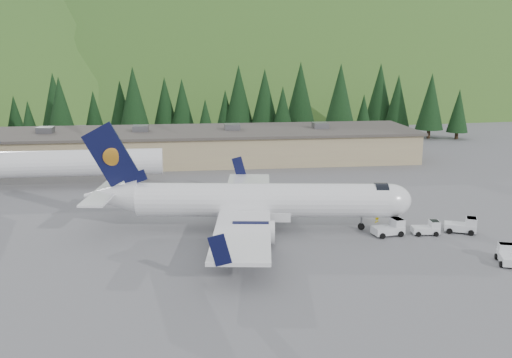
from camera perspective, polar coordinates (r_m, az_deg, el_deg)
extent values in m
plane|color=#5E5E63|center=(59.54, 0.72, -5.04)|extent=(600.00, 600.00, 0.00)
cylinder|color=white|center=(58.64, 0.73, -2.12)|extent=(26.13, 7.08, 3.48)
ellipsoid|color=white|center=(60.01, 13.20, -2.12)|extent=(4.96, 4.08, 3.48)
cylinder|color=black|center=(59.72, 12.35, -1.74)|extent=(1.68, 3.02, 2.87)
cone|color=white|center=(60.67, -14.30, -1.65)|extent=(5.98, 4.22, 3.48)
cube|color=white|center=(59.05, -0.17, -3.49)|extent=(7.74, 3.97, 0.92)
cube|color=white|center=(58.92, -1.08, -2.98)|extent=(9.45, 31.85, 0.32)
cube|color=black|center=(73.96, -1.73, 1.27)|extent=(1.87, 0.40, 2.66)
cube|color=black|center=(43.69, -3.64, -7.12)|extent=(1.87, 0.40, 2.66)
cylinder|color=black|center=(64.27, -0.08, -2.35)|extent=(4.14, 2.65, 2.13)
cylinder|color=white|center=(64.27, 1.49, -2.35)|extent=(0.87, 2.31, 2.26)
cube|color=white|center=(64.14, -0.08, -1.91)|extent=(2.05, 0.51, 0.83)
cylinder|color=black|center=(54.00, -0.29, -5.35)|extent=(4.14, 2.65, 2.13)
cylinder|color=white|center=(54.00, 1.59, -5.36)|extent=(0.87, 2.31, 2.26)
cube|color=white|center=(53.85, -0.29, -4.84)|extent=(2.05, 0.51, 0.83)
cube|color=black|center=(59.71, -14.35, 2.37)|extent=(5.70, 1.08, 6.79)
ellipsoid|color=orange|center=(59.87, -14.13, 2.23)|extent=(1.84, 0.42, 1.83)
ellipsoid|color=orange|center=(59.51, -14.22, 2.16)|extent=(1.84, 0.42, 1.83)
cube|color=black|center=(59.59, -12.00, 0.11)|extent=(2.56, 0.59, 1.83)
cube|color=white|center=(60.68, -14.74, -1.23)|extent=(4.00, 11.78, 0.20)
cylinder|color=slate|center=(60.12, 10.49, -4.25)|extent=(0.21, 0.21, 1.66)
cylinder|color=black|center=(60.26, 10.47, -4.69)|extent=(0.73, 0.36, 0.70)
cylinder|color=slate|center=(61.72, -1.85, -3.49)|extent=(0.25, 0.25, 1.85)
cylinder|color=black|center=(61.82, -1.50, -3.87)|extent=(1.05, 0.46, 1.02)
cylinder|color=black|center=(61.86, -2.19, -3.86)|extent=(1.05, 0.46, 1.02)
cylinder|color=slate|center=(56.95, -2.09, -4.92)|extent=(0.25, 0.25, 1.85)
cylinder|color=black|center=(57.06, -1.72, -5.32)|extent=(1.05, 0.46, 1.02)
cylinder|color=black|center=(57.10, -2.46, -5.31)|extent=(1.05, 0.46, 1.02)
cylinder|color=white|center=(80.81, -17.15, 1.54)|extent=(22.00, 3.60, 3.60)
cube|color=silver|center=(60.29, 16.57, -4.88)|extent=(2.78, 1.58, 0.62)
cube|color=silver|center=(60.42, 17.41, -4.37)|extent=(1.00, 1.32, 0.80)
cube|color=black|center=(60.32, 17.43, -4.04)|extent=(0.91, 1.23, 0.09)
cylinder|color=black|center=(61.28, 17.14, -4.86)|extent=(0.51, 0.24, 0.50)
cylinder|color=black|center=(60.01, 17.57, -5.27)|extent=(0.51, 0.24, 0.50)
cylinder|color=black|center=(60.74, 15.55, -4.92)|extent=(0.51, 0.24, 0.50)
cylinder|color=black|center=(59.45, 15.95, -5.34)|extent=(0.51, 0.24, 0.50)
cube|color=silver|center=(62.02, 19.73, -4.54)|extent=(3.43, 2.65, 0.72)
cube|color=silver|center=(61.92, 20.73, -4.05)|extent=(1.52, 1.73, 0.92)
cube|color=black|center=(61.80, 20.76, -3.69)|extent=(1.38, 1.59, 0.10)
cylinder|color=black|center=(62.95, 20.62, -4.62)|extent=(0.62, 0.44, 0.57)
cylinder|color=black|center=(61.39, 20.70, -5.07)|extent=(0.62, 0.44, 0.57)
cylinder|color=black|center=(62.83, 18.75, -4.51)|extent=(0.62, 0.44, 0.57)
cylinder|color=black|center=(61.26, 18.79, -4.95)|extent=(0.62, 0.44, 0.57)
cube|color=silver|center=(54.79, 23.90, -7.24)|extent=(2.23, 3.16, 0.67)
cube|color=silver|center=(55.48, 23.74, -6.36)|extent=(1.56, 1.31, 0.86)
cube|color=black|center=(55.36, 23.78, -5.98)|extent=(1.44, 1.19, 0.10)
cylinder|color=black|center=(55.57, 22.89, -7.15)|extent=(0.36, 0.57, 0.53)
cylinder|color=black|center=(53.82, 23.31, -7.84)|extent=(0.36, 0.57, 0.53)
cube|color=tan|center=(95.48, -5.38, 3.26)|extent=(70.00, 16.00, 4.80)
cube|color=#47423D|center=(95.08, -5.41, 4.77)|extent=(71.00, 17.00, 0.40)
cube|color=slate|center=(97.52, -20.31, 4.61)|extent=(2.50, 2.50, 1.00)
cube|color=slate|center=(95.23, -11.46, 4.98)|extent=(2.50, 2.50, 1.00)
cube|color=slate|center=(95.27, -2.40, 5.23)|extent=(2.50, 2.50, 1.00)
cube|color=slate|center=(97.64, 6.44, 5.35)|extent=(2.50, 2.50, 1.00)
cube|color=silver|center=(59.00, 13.04, -4.98)|extent=(3.31, 2.05, 0.72)
cube|color=silver|center=(59.33, 13.94, -4.30)|extent=(1.26, 1.60, 0.93)
cube|color=black|center=(59.21, 13.96, -3.92)|extent=(1.14, 1.48, 0.10)
cylinder|color=black|center=(60.26, 13.49, -4.90)|extent=(0.61, 0.32, 0.58)
cylinder|color=black|center=(58.93, 14.30, -5.36)|extent=(0.61, 0.32, 0.58)
cylinder|color=black|center=(59.28, 11.76, -5.11)|extent=(0.61, 0.32, 0.58)
cylinder|color=black|center=(57.91, 12.55, -5.59)|extent=(0.61, 0.32, 0.58)
imported|color=#FFE302|center=(62.96, 11.99, -3.41)|extent=(0.82, 0.81, 1.92)
cone|color=black|center=(127.62, -22.98, 5.98)|extent=(3.78, 3.78, 7.73)
cone|color=black|center=(119.18, -21.77, 5.53)|extent=(3.59, 3.59, 7.34)
cone|color=black|center=(119.99, -19.51, 7.19)|extent=(5.77, 5.77, 11.80)
cone|color=black|center=(114.06, -18.98, 6.82)|extent=(5.56, 5.56, 11.37)
cone|color=black|center=(121.74, -15.91, 6.49)|extent=(4.19, 4.19, 8.57)
cone|color=black|center=(119.65, -13.38, 7.10)|extent=(5.06, 5.06, 10.35)
cone|color=black|center=(115.66, -12.13, 7.79)|extent=(6.26, 6.26, 12.81)
cone|color=black|center=(118.92, -9.08, 7.42)|extent=(5.32, 5.32, 10.89)
cone|color=black|center=(117.25, -7.38, 7.33)|extent=(5.21, 5.21, 10.67)
cone|color=black|center=(113.25, -5.08, 6.09)|extent=(3.63, 3.63, 7.43)
cone|color=black|center=(122.13, -3.08, 6.93)|extent=(4.11, 4.11, 8.41)
cone|color=black|center=(121.26, -1.74, 8.32)|extent=(6.30, 6.30, 12.89)
cone|color=black|center=(119.85, 0.87, 8.06)|extent=(5.99, 5.99, 12.24)
cone|color=black|center=(117.26, 2.69, 6.99)|extent=(4.57, 4.57, 9.34)
cone|color=black|center=(126.85, 4.46, 8.61)|extent=(6.51, 6.51, 13.31)
cone|color=black|center=(114.96, 8.41, 8.06)|extent=(6.50, 6.50, 13.29)
cone|color=black|center=(123.89, 8.85, 7.13)|extent=(4.50, 4.50, 9.20)
cone|color=black|center=(123.19, 10.70, 6.55)|extent=(3.76, 3.76, 7.69)
cone|color=black|center=(130.13, 12.28, 8.39)|extent=(6.37, 6.37, 13.04)
cone|color=black|center=(127.58, 13.98, 7.62)|extent=(5.40, 5.40, 11.04)
cone|color=black|center=(123.77, 17.07, 7.43)|extent=(5.64, 5.64, 11.54)
cone|color=black|center=(124.77, 19.59, 6.45)|extent=(4.30, 4.30, 8.80)
ellipsoid|color=#2B5B1F|center=(280.27, 3.23, -8.71)|extent=(420.00, 300.00, 300.00)
ellipsoid|color=#2B5B1F|center=(355.67, 21.47, -4.87)|extent=(392.00, 280.00, 280.00)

